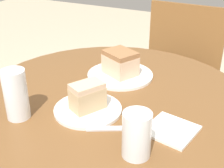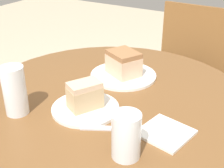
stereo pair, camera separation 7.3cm
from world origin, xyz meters
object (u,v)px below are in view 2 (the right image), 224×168
Objects in this scene: chair at (186,84)px; plate_far at (123,75)px; cake_slice_far at (124,63)px; cake_slice_near at (85,95)px; plate_near at (85,108)px; glass_lemonade at (126,137)px; glass_water at (15,93)px.

plate_far is at bearing -92.98° from chair.
plate_far is at bearing 0.00° from cake_slice_far.
plate_far is 2.11× the size of cake_slice_near.
plate_far is at bearing 93.01° from plate_near.
glass_water is at bearing 178.96° from glass_lemonade.
plate_far is at bearing 119.65° from glass_lemonade.
glass_water is (-0.16, -0.11, 0.06)m from plate_near.
chair is 4.40× the size of plate_near.
cake_slice_far is at bearing -92.98° from chair.
cake_slice_far is 1.19× the size of glass_lemonade.
plate_near is 0.26m from plate_far.
cake_slice_near is at bearing 0.00° from plate_near.
plate_near is 0.21m from glass_water.
glass_water reaches higher than glass_lemonade.
chair is at bearing 84.90° from plate_far.
cake_slice_near is 0.20m from glass_water.
glass_water is at bearing -111.84° from cake_slice_far.
cake_slice_far is (-0.01, 0.26, 0.05)m from plate_near.
glass_lemonade reaches higher than cake_slice_near.
glass_lemonade is (0.22, -0.38, 0.00)m from cake_slice_far.
chair is at bearing 84.90° from cake_slice_far.
cake_slice_near is (-0.04, -0.88, 0.34)m from chair.
glass_water is at bearing -99.49° from chair.
glass_lemonade is at bearing -60.35° from plate_far.
plate_near and plate_far have the same top height.
cake_slice_near is 0.77× the size of glass_water.
plate_near is 1.79× the size of cake_slice_near.
plate_far is 2.04× the size of glass_lemonade.
plate_far is 0.05m from cake_slice_far.
glass_lemonade is (0.16, -1.00, 0.34)m from chair.
chair is 7.60× the size of glass_lemonade.
plate_far is 1.63× the size of glass_water.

